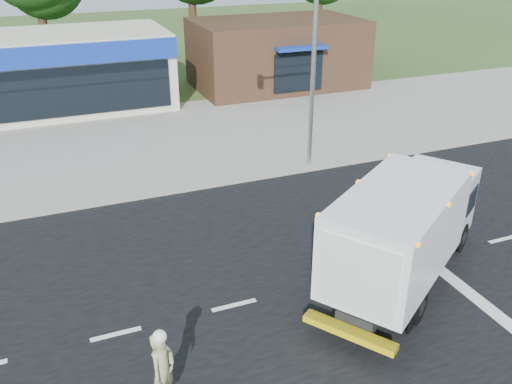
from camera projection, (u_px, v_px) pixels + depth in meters
ground at (336, 281)px, 14.95m from camera, size 120.00×120.00×0.00m
road_asphalt at (336, 280)px, 14.94m from camera, size 60.00×14.00×0.02m
sidewalk at (235, 170)px, 21.78m from camera, size 60.00×2.40×0.12m
parking_apron at (195, 127)px, 26.66m from camera, size 60.00×9.00×0.02m
lane_markings at (407, 297)px, 14.26m from camera, size 55.20×7.00×0.01m
ems_box_truck at (406, 226)px, 14.15m from camera, size 6.88×5.64×3.05m
emergency_worker at (163, 370)px, 10.63m from camera, size 0.76×0.76×1.89m
brown_storefront at (277, 53)px, 33.15m from camera, size 10.00×6.70×4.00m
traffic_signal_pole at (299, 45)px, 19.96m from camera, size 3.51×0.25×8.00m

